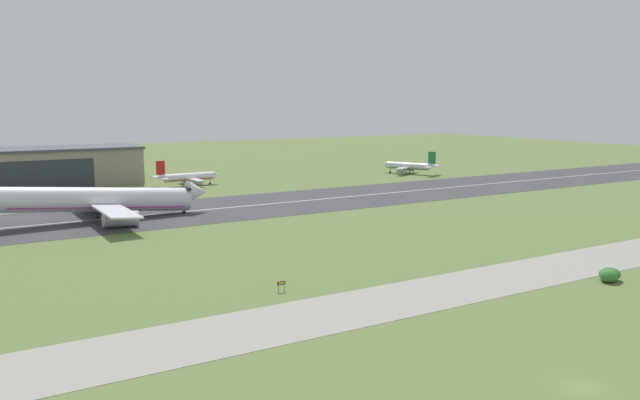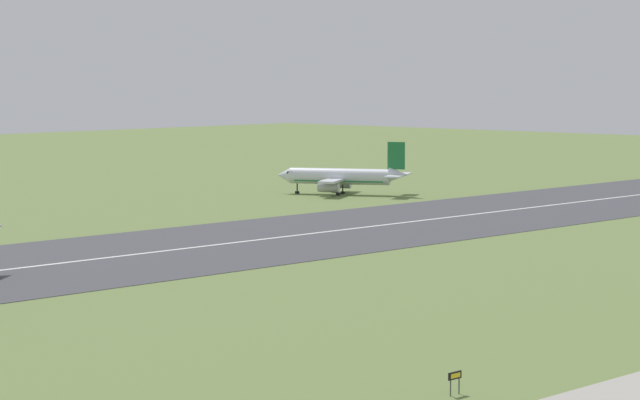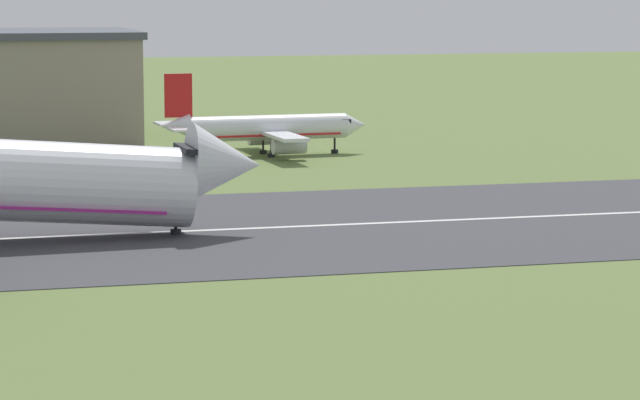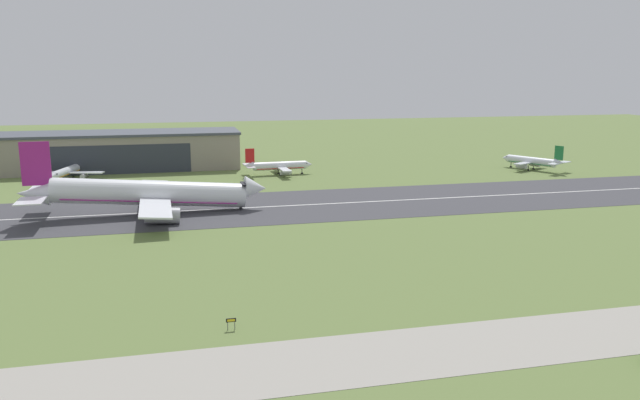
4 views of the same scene
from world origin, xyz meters
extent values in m
plane|color=olive|center=(0.00, 61.95, 0.00)|extent=(706.99, 706.99, 0.00)
cube|color=#3D3D42|center=(0.00, 123.90, 0.03)|extent=(466.99, 40.66, 0.06)
cube|color=silver|center=(0.00, 123.90, 0.07)|extent=(420.29, 0.70, 0.01)
cube|color=gray|center=(0.00, 33.17, 0.03)|extent=(350.24, 14.40, 0.05)
cube|color=gray|center=(-39.02, 201.02, 6.37)|extent=(88.06, 23.71, 12.74)
cube|color=#424751|center=(-39.02, 201.02, 13.19)|extent=(89.06, 24.71, 0.90)
cube|color=#2D333D|center=(-39.02, 189.12, 5.09)|extent=(52.84, 0.12, 10.19)
cylinder|color=silver|center=(-24.43, 122.14, 5.45)|extent=(47.29, 7.23, 9.74)
cone|color=silver|center=(1.75, 122.74, 5.45)|extent=(6.14, 6.29, 6.57)
cube|color=black|center=(-1.30, 122.67, 6.69)|extent=(1.25, 5.26, 0.52)
cube|color=#991E7A|center=(-24.43, 122.14, 3.76)|extent=(42.15, 6.80, 3.44)
cube|color=silver|center=(-23.18, 108.54, 4.38)|extent=(7.66, 21.25, 0.95)
cylinder|color=#A8A8B2|center=(-21.79, 110.26, 2.22)|extent=(8.36, 4.01, 4.42)
cube|color=silver|center=(-23.80, 135.78, 4.38)|extent=(7.66, 21.25, 0.95)
cylinder|color=#A8A8B2|center=(-22.33, 134.13, 2.22)|extent=(8.36, 4.01, 4.42)
cylinder|color=black|center=(-2.22, 122.65, 1.19)|extent=(0.24, 0.24, 2.37)
cylinder|color=black|center=(-2.22, 122.65, 0.22)|extent=(0.84, 0.84, 0.44)
cylinder|color=black|center=(-23.91, 118.46, 1.19)|extent=(0.24, 0.24, 2.37)
cylinder|color=black|center=(-23.91, 118.46, 0.22)|extent=(0.84, 0.84, 0.44)
cylinder|color=black|center=(-24.07, 125.84, 1.19)|extent=(0.24, 0.24, 2.37)
cylinder|color=black|center=(-24.07, 125.84, 0.22)|extent=(0.84, 0.84, 0.44)
cylinder|color=silver|center=(107.76, 164.54, 3.32)|extent=(11.26, 17.66, 2.90)
cone|color=silver|center=(102.80, 173.84, 3.32)|extent=(3.79, 3.67, 2.90)
cone|color=silver|center=(112.93, 154.86, 3.84)|extent=(3.95, 4.31, 2.61)
cube|color=black|center=(103.47, 172.57, 3.90)|extent=(2.70, 2.13, 0.44)
cube|color=#1E7238|center=(107.76, 164.54, 2.52)|extent=(10.26, 15.97, 0.20)
cube|color=silver|center=(112.09, 167.27, 2.81)|extent=(7.83, 6.04, 0.40)
cylinder|color=#A8A8B2|center=(111.30, 167.51, 1.66)|extent=(3.37, 4.18, 1.80)
cube|color=silver|center=(103.09, 162.46, 2.81)|extent=(7.83, 6.04, 0.40)
cylinder|color=#A8A8B2|center=(103.32, 163.26, 1.66)|extent=(3.37, 4.18, 1.80)
cube|color=#1E7238|center=(112.68, 155.32, 7.24)|extent=(1.73, 2.92, 4.94)
cube|color=silver|center=(116.11, 156.69, 3.75)|extent=(5.22, 4.53, 0.24)
cube|color=silver|center=(109.63, 153.23, 3.75)|extent=(5.22, 4.53, 0.24)
cylinder|color=black|center=(103.98, 171.63, 0.93)|extent=(0.24, 0.24, 1.86)
cylinder|color=black|center=(103.98, 171.63, 0.22)|extent=(0.84, 0.84, 0.44)
cylinder|color=black|center=(109.36, 165.25, 0.93)|extent=(0.24, 0.24, 1.86)
cylinder|color=black|center=(109.36, 165.25, 0.22)|extent=(0.84, 0.84, 0.44)
cylinder|color=black|center=(106.28, 163.60, 0.93)|extent=(0.24, 0.24, 1.86)
cylinder|color=black|center=(106.28, 163.60, 0.22)|extent=(0.84, 0.84, 0.44)
cylinder|color=silver|center=(17.04, 174.71, 3.21)|extent=(18.39, 3.71, 2.86)
cone|color=silver|center=(27.46, 175.20, 3.21)|extent=(2.70, 2.98, 2.86)
cone|color=silver|center=(6.20, 174.20, 3.72)|extent=(3.55, 2.73, 2.57)
cube|color=black|center=(26.04, 175.13, 3.78)|extent=(1.21, 2.48, 0.44)
cube|color=red|center=(17.04, 174.71, 2.42)|extent=(16.56, 3.48, 0.20)
cube|color=silver|center=(17.68, 168.86, 2.71)|extent=(3.33, 9.02, 0.40)
cylinder|color=#A8A8B2|center=(18.23, 169.60, 1.57)|extent=(3.79, 1.94, 1.77)
cube|color=silver|center=(17.13, 180.60, 2.71)|extent=(3.33, 9.02, 0.40)
cylinder|color=#A8A8B2|center=(17.75, 179.91, 1.57)|extent=(3.79, 1.94, 1.77)
cube|color=red|center=(6.72, 174.23, 7.07)|extent=(3.12, 0.43, 4.86)
cube|color=silver|center=(6.48, 170.60, 3.64)|extent=(2.92, 4.50, 0.24)
cube|color=silver|center=(6.15, 177.82, 3.64)|extent=(2.92, 4.50, 0.24)
cylinder|color=black|center=(24.97, 175.08, 0.89)|extent=(0.24, 0.24, 1.78)
cylinder|color=black|center=(24.97, 175.08, 0.22)|extent=(0.84, 0.84, 0.44)
cylinder|color=black|center=(16.99, 172.99, 0.89)|extent=(0.24, 0.24, 1.78)
cylinder|color=black|center=(16.99, 172.99, 0.22)|extent=(0.84, 0.84, 0.44)
cylinder|color=black|center=(16.83, 176.42, 0.89)|extent=(0.24, 0.24, 1.78)
cylinder|color=black|center=(16.83, 176.42, 0.22)|extent=(0.84, 0.84, 0.44)
ellipsoid|color=#387533|center=(37.41, 22.73, 1.07)|extent=(2.93, 2.81, 2.13)
ellipsoid|color=#387533|center=(38.57, 23.37, 1.09)|extent=(3.63, 3.28, 2.18)
cylinder|color=#4C4C51|center=(-12.38, 45.70, 0.57)|extent=(0.10, 0.10, 1.14)
cylinder|color=#4C4C51|center=(-11.40, 45.70, 0.57)|extent=(0.10, 0.10, 1.14)
cube|color=black|center=(-11.89, 45.70, 1.41)|extent=(1.40, 0.12, 0.55)
cube|color=yellow|center=(-11.89, 45.63, 1.41)|extent=(1.06, 0.02, 0.33)
camera|label=1|loc=(-54.85, -39.18, 29.64)|focal=35.00mm
camera|label=2|loc=(-95.79, -18.93, 23.19)|focal=85.00mm
camera|label=3|loc=(-21.00, 7.91, 19.14)|focal=85.00mm
camera|label=4|loc=(-18.61, -36.00, 35.17)|focal=35.00mm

